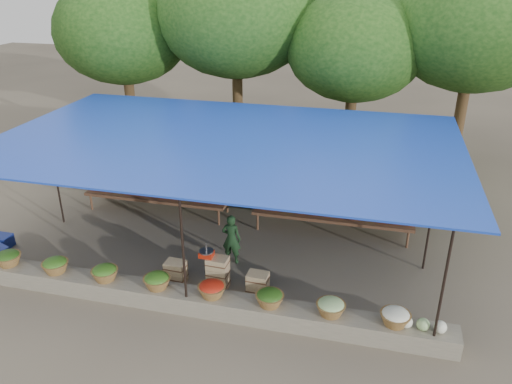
% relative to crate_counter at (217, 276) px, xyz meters
% --- Properties ---
extents(ground, '(60.00, 60.00, 0.00)m').
position_rel_crate_counter_xyz_m(ground, '(-0.32, 1.91, -0.31)').
color(ground, brown).
rests_on(ground, ground).
extents(stone_curb, '(10.60, 0.55, 0.40)m').
position_rel_crate_counter_xyz_m(stone_curb, '(-0.32, -0.84, -0.11)').
color(stone_curb, '#666252').
rests_on(stone_curb, ground).
extents(stall_canopy, '(10.80, 6.60, 2.82)m').
position_rel_crate_counter_xyz_m(stall_canopy, '(-0.32, 1.99, 2.36)').
color(stall_canopy, black).
rests_on(stall_canopy, ground).
extents(produce_baskets, '(8.98, 0.58, 0.34)m').
position_rel_crate_counter_xyz_m(produce_baskets, '(-0.42, -0.84, 0.25)').
color(produce_baskets, brown).
rests_on(produce_baskets, stone_curb).
extents(netting_backdrop, '(10.60, 0.06, 2.50)m').
position_rel_crate_counter_xyz_m(netting_backdrop, '(-0.32, 5.06, 0.94)').
color(netting_backdrop, '#1A4619').
rests_on(netting_backdrop, ground).
extents(tree_row, '(16.51, 5.50, 7.12)m').
position_rel_crate_counter_xyz_m(tree_row, '(0.18, 8.00, 4.39)').
color(tree_row, '#3E2E16').
rests_on(tree_row, ground).
extents(fruit_table_left, '(4.21, 0.95, 0.93)m').
position_rel_crate_counter_xyz_m(fruit_table_left, '(-2.81, 3.26, 0.30)').
color(fruit_table_left, '#503520').
rests_on(fruit_table_left, ground).
extents(fruit_table_right, '(4.21, 0.95, 0.93)m').
position_rel_crate_counter_xyz_m(fruit_table_right, '(2.19, 3.26, 0.30)').
color(fruit_table_right, '#503520').
rests_on(fruit_table_right, ground).
extents(crate_counter, '(2.36, 0.36, 0.77)m').
position_rel_crate_counter_xyz_m(crate_counter, '(0.00, 0.00, 0.00)').
color(crate_counter, '#9F7B5A').
rests_on(crate_counter, ground).
extents(weighing_scale, '(0.31, 0.31, 0.33)m').
position_rel_crate_counter_xyz_m(weighing_scale, '(-0.22, 0.00, 0.54)').
color(weighing_scale, red).
rests_on(weighing_scale, crate_counter).
extents(vendor_seated, '(0.46, 0.30, 1.25)m').
position_rel_crate_counter_xyz_m(vendor_seated, '(0.01, 1.10, 0.31)').
color(vendor_seated, '#173219').
rests_on(vendor_seated, ground).
extents(customer_left, '(0.95, 0.81, 1.69)m').
position_rel_crate_counter_xyz_m(customer_left, '(-4.45, 3.81, 0.54)').
color(customer_left, slate).
rests_on(customer_left, ground).
extents(customer_mid, '(1.11, 1.05, 1.51)m').
position_rel_crate_counter_xyz_m(customer_mid, '(1.27, 4.18, 0.44)').
color(customer_mid, slate).
rests_on(customer_mid, ground).
extents(customer_right, '(1.05, 0.59, 1.69)m').
position_rel_crate_counter_xyz_m(customer_right, '(2.54, 4.22, 0.53)').
color(customer_right, slate).
rests_on(customer_right, ground).
extents(blue_crate_back, '(0.54, 0.39, 0.32)m').
position_rel_crate_counter_xyz_m(blue_crate_back, '(-5.88, 0.34, -0.15)').
color(blue_crate_back, navy).
rests_on(blue_crate_back, ground).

